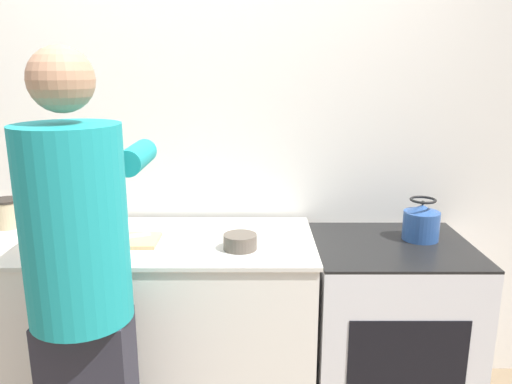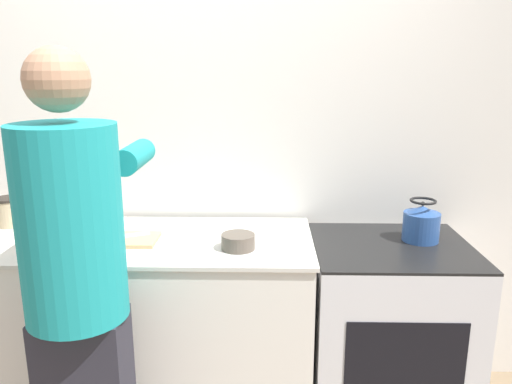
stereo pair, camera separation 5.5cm
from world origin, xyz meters
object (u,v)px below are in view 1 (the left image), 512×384
Objects in this scene: person at (79,283)px; kettle at (419,222)px; bowl_prep at (238,242)px; canister_jar at (5,213)px; oven at (385,331)px; cutting_board at (115,241)px; knife at (125,237)px.

person is 1.52m from kettle.
canister_jar is at bearing 165.29° from bowl_prep.
cutting_board reaches higher than oven.
person is 0.95m from canister_jar.
cutting_board is at bearing 177.15° from knife.
knife reaches higher than cutting_board.
person is 0.69m from bowl_prep.
bowl_prep is (0.56, -0.08, 0.02)m from cutting_board.
oven is 1.46m from person.
person reaches higher than oven.
bowl_prep reaches higher than cutting_board.
cutting_board is 1.41m from kettle.
cutting_board is at bearing -175.82° from kettle.
person is 12.23× the size of canister_jar.
knife is 1.34× the size of canister_jar.
person is at bearing -142.40° from bowl_prep.
bowl_prep is at bearing -167.65° from kettle.
person reaches higher than knife.
person is at bearing -88.47° from cutting_board.
canister_jar is at bearing 174.38° from oven.
person is at bearing -117.00° from knife.
knife reaches higher than oven.
canister_jar is at bearing 159.61° from cutting_board.
cutting_board is 1.96× the size of knife.
kettle is 1.39× the size of canister_jar.
bowl_prep is at bearing -14.71° from canister_jar.
canister_jar is (-0.60, 0.22, 0.06)m from cutting_board.
person reaches higher than bowl_prep.
cutting_board is (-1.27, -0.04, 0.48)m from oven.
bowl_prep is (0.55, 0.42, 0.00)m from person.
canister_jar is (-2.01, 0.12, 0.01)m from kettle.
kettle is at bearing -19.98° from knife.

